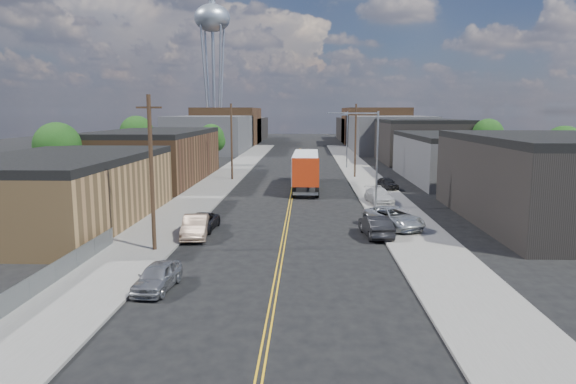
# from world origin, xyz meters

# --- Properties ---
(ground) EXTENTS (260.00, 260.00, 0.00)m
(ground) POSITION_xyz_m (0.00, 60.00, 0.00)
(ground) COLOR black
(ground) RESTS_ON ground
(centerline) EXTENTS (0.32, 120.00, 0.01)m
(centerline) POSITION_xyz_m (0.00, 45.00, 0.01)
(centerline) COLOR gold
(centerline) RESTS_ON ground
(sidewalk_left) EXTENTS (5.00, 140.00, 0.15)m
(sidewalk_left) POSITION_xyz_m (-9.50, 45.00, 0.07)
(sidewalk_left) COLOR slate
(sidewalk_left) RESTS_ON ground
(sidewalk_right) EXTENTS (5.00, 140.00, 0.15)m
(sidewalk_right) POSITION_xyz_m (9.50, 45.00, 0.07)
(sidewalk_right) COLOR slate
(sidewalk_right) RESTS_ON ground
(warehouse_tan) EXTENTS (12.00, 22.00, 5.60)m
(warehouse_tan) POSITION_xyz_m (-18.00, 18.00, 2.80)
(warehouse_tan) COLOR olive
(warehouse_tan) RESTS_ON ground
(warehouse_brown) EXTENTS (12.00, 26.00, 6.60)m
(warehouse_brown) POSITION_xyz_m (-18.00, 44.00, 3.30)
(warehouse_brown) COLOR brown
(warehouse_brown) RESTS_ON ground
(industrial_right_a) EXTENTS (14.00, 22.00, 7.10)m
(industrial_right_a) POSITION_xyz_m (21.99, 20.00, 3.55)
(industrial_right_a) COLOR black
(industrial_right_a) RESTS_ON ground
(industrial_right_b) EXTENTS (14.00, 24.00, 6.10)m
(industrial_right_b) POSITION_xyz_m (22.00, 46.00, 3.05)
(industrial_right_b) COLOR #3B3B3D
(industrial_right_b) RESTS_ON ground
(industrial_right_c) EXTENTS (14.00, 22.00, 7.60)m
(industrial_right_c) POSITION_xyz_m (22.00, 72.00, 3.80)
(industrial_right_c) COLOR black
(industrial_right_c) RESTS_ON ground
(skyline_left_a) EXTENTS (16.00, 30.00, 8.00)m
(skyline_left_a) POSITION_xyz_m (-20.00, 95.00, 4.00)
(skyline_left_a) COLOR #3B3B3D
(skyline_left_a) RESTS_ON ground
(skyline_right_a) EXTENTS (16.00, 30.00, 8.00)m
(skyline_right_a) POSITION_xyz_m (20.00, 95.00, 4.00)
(skyline_right_a) COLOR #3B3B3D
(skyline_right_a) RESTS_ON ground
(skyline_left_b) EXTENTS (16.00, 26.00, 10.00)m
(skyline_left_b) POSITION_xyz_m (-20.00, 120.00, 5.00)
(skyline_left_b) COLOR brown
(skyline_left_b) RESTS_ON ground
(skyline_right_b) EXTENTS (16.00, 26.00, 10.00)m
(skyline_right_b) POSITION_xyz_m (20.00, 120.00, 5.00)
(skyline_right_b) COLOR brown
(skyline_right_b) RESTS_ON ground
(skyline_left_c) EXTENTS (16.00, 40.00, 7.00)m
(skyline_left_c) POSITION_xyz_m (-20.00, 140.00, 3.50)
(skyline_left_c) COLOR black
(skyline_left_c) RESTS_ON ground
(skyline_right_c) EXTENTS (16.00, 40.00, 7.00)m
(skyline_right_c) POSITION_xyz_m (20.00, 140.00, 3.50)
(skyline_right_c) COLOR black
(skyline_right_c) RESTS_ON ground
(water_tower) EXTENTS (9.00, 9.00, 36.90)m
(water_tower) POSITION_xyz_m (-22.00, 110.00, 30.65)
(water_tower) COLOR gray
(water_tower) RESTS_ON ground
(streetlight_near) EXTENTS (3.39, 0.25, 9.00)m
(streetlight_near) POSITION_xyz_m (7.60, 25.00, 5.33)
(streetlight_near) COLOR gray
(streetlight_near) RESTS_ON ground
(streetlight_far) EXTENTS (3.39, 0.25, 9.00)m
(streetlight_far) POSITION_xyz_m (7.60, 60.00, 5.33)
(streetlight_far) COLOR gray
(streetlight_far) RESTS_ON ground
(utility_pole_left_near) EXTENTS (1.60, 0.26, 10.00)m
(utility_pole_left_near) POSITION_xyz_m (-8.20, 10.00, 5.14)
(utility_pole_left_near) COLOR black
(utility_pole_left_near) RESTS_ON ground
(utility_pole_left_far) EXTENTS (1.60, 0.26, 10.00)m
(utility_pole_left_far) POSITION_xyz_m (-8.20, 45.00, 5.14)
(utility_pole_left_far) COLOR black
(utility_pole_left_far) RESTS_ON ground
(utility_pole_right) EXTENTS (1.60, 0.26, 10.00)m
(utility_pole_right) POSITION_xyz_m (8.20, 48.00, 5.14)
(utility_pole_right) COLOR black
(utility_pole_right) RESTS_ON ground
(chainlink_fence) EXTENTS (0.05, 16.00, 1.22)m
(chainlink_fence) POSITION_xyz_m (-11.50, 3.50, 0.66)
(chainlink_fence) COLOR slate
(chainlink_fence) RESTS_ON ground
(tree_left_near) EXTENTS (4.85, 4.76, 7.91)m
(tree_left_near) POSITION_xyz_m (-23.94, 30.00, 5.18)
(tree_left_near) COLOR black
(tree_left_near) RESTS_ON ground
(tree_left_mid) EXTENTS (5.10, 5.04, 8.37)m
(tree_left_mid) POSITION_xyz_m (-23.94, 55.00, 5.48)
(tree_left_mid) COLOR black
(tree_left_mid) RESTS_ON ground
(tree_left_far) EXTENTS (4.35, 4.20, 6.97)m
(tree_left_far) POSITION_xyz_m (-13.94, 62.00, 4.57)
(tree_left_far) COLOR black
(tree_left_far) RESTS_ON ground
(tree_right_near) EXTENTS (4.60, 4.48, 7.44)m
(tree_right_near) POSITION_xyz_m (30.06, 36.00, 4.87)
(tree_right_near) COLOR black
(tree_right_near) RESTS_ON ground
(tree_right_far) EXTENTS (4.85, 4.76, 7.91)m
(tree_right_far) POSITION_xyz_m (30.06, 60.00, 5.18)
(tree_right_far) COLOR black
(tree_right_far) RESTS_ON ground
(semi_truck) EXTENTS (2.96, 16.28, 4.26)m
(semi_truck) POSITION_xyz_m (1.50, 38.40, 2.43)
(semi_truck) COLOR silver
(semi_truck) RESTS_ON ground
(car_left_a) EXTENTS (1.95, 4.15, 1.37)m
(car_left_a) POSITION_xyz_m (-5.95, 2.91, 0.69)
(car_left_a) COLOR gray
(car_left_a) RESTS_ON ground
(car_left_b) EXTENTS (2.24, 5.00, 1.59)m
(car_left_b) POSITION_xyz_m (-6.37, 13.81, 0.80)
(car_left_b) COLOR #9B7D65
(car_left_b) RESTS_ON ground
(car_left_c) EXTENTS (2.33, 4.70, 1.28)m
(car_left_c) POSITION_xyz_m (-6.40, 16.00, 0.64)
(car_left_c) COLOR black
(car_left_c) RESTS_ON ground
(car_right_oncoming) EXTENTS (2.13, 4.85, 1.55)m
(car_right_oncoming) POSITION_xyz_m (6.60, 14.54, 0.78)
(car_right_oncoming) COLOR black
(car_right_oncoming) RESTS_ON ground
(car_right_lot_a) EXTENTS (4.71, 6.25, 1.58)m
(car_right_lot_a) POSITION_xyz_m (8.27, 16.88, 0.94)
(car_right_lot_a) COLOR #AFB3B5
(car_right_lot_a) RESTS_ON sidewalk_right
(car_right_lot_b) EXTENTS (2.67, 5.17, 1.43)m
(car_right_lot_b) POSITION_xyz_m (8.64, 27.60, 0.87)
(car_right_lot_b) COLOR #BCBCBC
(car_right_lot_b) RESTS_ON sidewalk_right
(car_right_lot_c) EXTENTS (2.53, 4.13, 1.31)m
(car_right_lot_c) POSITION_xyz_m (10.88, 37.04, 0.81)
(car_right_lot_c) COLOR black
(car_right_lot_c) RESTS_ON sidewalk_right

